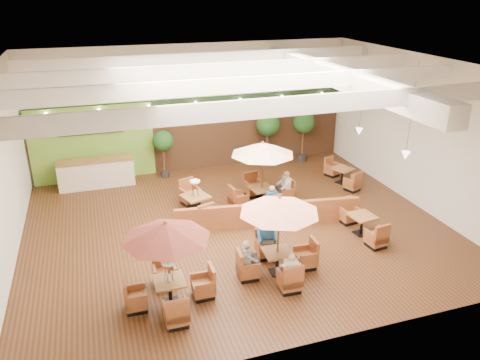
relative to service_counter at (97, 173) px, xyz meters
name	(u,v)px	position (x,y,z in m)	size (l,w,h in m)	color
room	(232,115)	(4.65, -3.88, 3.05)	(14.04, 14.00, 5.52)	#381E0F
service_counter	(97,173)	(0.00, 0.00, 0.00)	(3.00, 0.75, 1.18)	beige
booth_divider	(269,215)	(5.45, -5.46, -0.14)	(6.41, 0.18, 0.89)	brown
table_0	(167,248)	(1.49, -8.59, 1.07)	(2.35, 2.35, 2.43)	brown
table_1	(279,221)	(4.68, -8.15, 1.10)	(2.40, 2.40, 2.45)	brown
table_2	(262,162)	(5.82, -3.80, 1.16)	(2.55, 2.55, 2.55)	brown
table_3	(196,203)	(3.28, -3.82, -0.09)	(1.10, 2.75, 1.55)	brown
table_4	(362,225)	(8.21, -6.89, -0.25)	(0.87, 2.38, 0.87)	brown
table_5	(342,176)	(9.80, -2.79, -0.26)	(0.98, 2.39, 0.84)	brown
topiary_0	(163,143)	(2.83, 0.20, 0.96)	(0.89, 0.89, 2.07)	black
topiary_1	(268,127)	(7.58, 0.20, 1.25)	(1.06, 1.06, 2.46)	black
topiary_2	(304,124)	(9.35, 0.20, 1.20)	(1.03, 1.03, 2.40)	black
diner_0	(290,267)	(4.68, -9.04, 0.15)	(0.39, 0.34, 0.74)	silver
diner_1	(267,235)	(4.68, -7.26, 0.19)	(0.44, 0.38, 0.84)	#24609C
diner_2	(248,256)	(3.78, -8.15, 0.16)	(0.34, 0.40, 0.76)	gray
diner_3	(271,197)	(5.82, -4.73, 0.16)	(0.39, 0.34, 0.75)	#24609C
diner_4	(285,184)	(6.75, -3.80, 0.18)	(0.31, 0.40, 0.81)	silver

